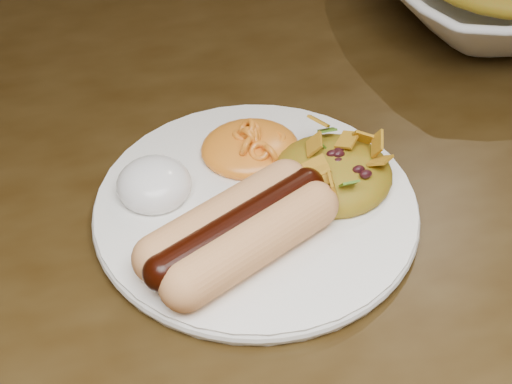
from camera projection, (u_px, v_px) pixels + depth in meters
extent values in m
cube|color=black|center=(168.00, 205.00, 0.58)|extent=(1.60, 0.90, 0.04)
cylinder|color=white|center=(256.00, 208.00, 0.54)|extent=(0.23, 0.23, 0.01)
cylinder|color=#E99D67|center=(245.00, 249.00, 0.49)|extent=(0.11, 0.07, 0.03)
cylinder|color=#E99D67|center=(232.00, 214.00, 0.51)|extent=(0.11, 0.07, 0.03)
cylinder|color=black|center=(238.00, 226.00, 0.50)|extent=(0.12, 0.07, 0.02)
ellipsoid|color=orange|center=(250.00, 138.00, 0.57)|extent=(0.08, 0.08, 0.03)
ellipsoid|color=white|center=(153.00, 176.00, 0.54)|extent=(0.06, 0.06, 0.03)
ellipsoid|color=#B2410D|center=(332.00, 170.00, 0.55)|extent=(0.09, 0.08, 0.03)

